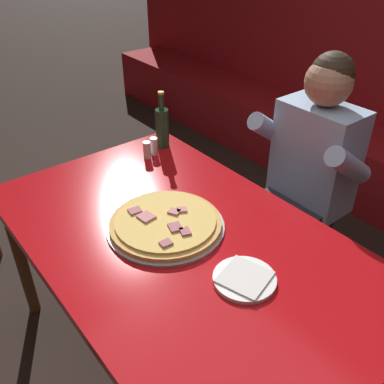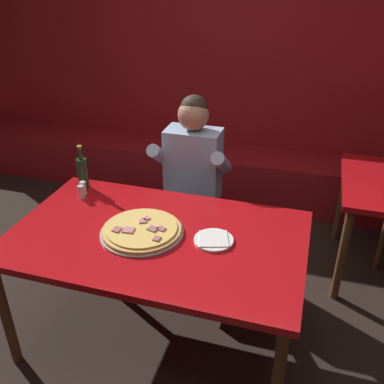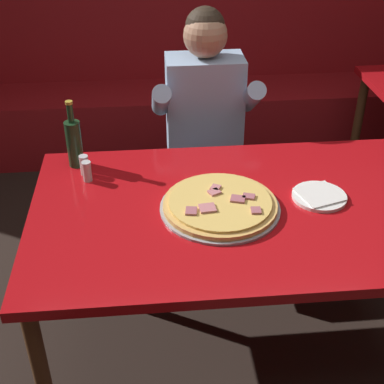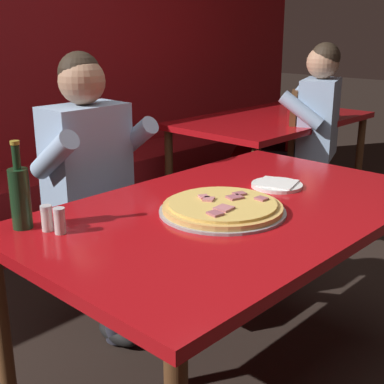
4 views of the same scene
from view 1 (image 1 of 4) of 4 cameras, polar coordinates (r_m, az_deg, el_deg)
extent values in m
plane|color=black|center=(2.15, -1.20, -21.55)|extent=(24.00, 24.00, 0.00)
cylinder|color=brown|center=(2.25, -21.88, -8.26)|extent=(0.06, 0.06, 0.71)
cylinder|color=brown|center=(2.52, -3.79, -0.80)|extent=(0.06, 0.06, 0.71)
cube|color=#B20F14|center=(1.61, -1.50, -6.52)|extent=(1.59, 0.97, 0.04)
cylinder|color=#9E9EA3|center=(1.65, -3.52, -4.56)|extent=(0.45, 0.45, 0.01)
cylinder|color=#DBA856|center=(1.64, -3.54, -4.17)|extent=(0.43, 0.43, 0.02)
cylinder|color=#E5BC5B|center=(1.63, -3.56, -3.78)|extent=(0.39, 0.39, 0.01)
cube|color=#A85B66|center=(1.68, -7.62, -2.48)|extent=(0.05, 0.05, 0.01)
cube|color=#A85B66|center=(1.56, -0.83, -5.24)|extent=(0.05, 0.05, 0.01)
cube|color=#A85B66|center=(1.51, -3.51, -6.81)|extent=(0.04, 0.04, 0.01)
cube|color=#A85B66|center=(1.58, -2.26, -4.69)|extent=(0.06, 0.06, 0.01)
cube|color=#C6757A|center=(1.64, -6.13, -3.30)|extent=(0.06, 0.06, 0.01)
cube|color=#C6757A|center=(1.66, -2.40, -2.61)|extent=(0.06, 0.05, 0.01)
cube|color=#C6757A|center=(1.67, -1.37, -2.36)|extent=(0.05, 0.05, 0.01)
cylinder|color=white|center=(1.44, 7.01, -11.43)|extent=(0.21, 0.21, 0.01)
cube|color=white|center=(1.43, 7.03, -11.15)|extent=(0.19, 0.19, 0.01)
cylinder|color=#19381E|center=(2.18, -3.98, 8.47)|extent=(0.07, 0.07, 0.20)
cylinder|color=#19381E|center=(2.13, -4.12, 11.89)|extent=(0.03, 0.03, 0.08)
cylinder|color=#B29933|center=(2.11, -4.17, 13.05)|extent=(0.03, 0.03, 0.01)
cylinder|color=silver|center=(2.10, -6.02, 5.42)|extent=(0.04, 0.04, 0.07)
cylinder|color=#28231E|center=(2.11, -5.99, 5.07)|extent=(0.03, 0.03, 0.04)
cylinder|color=silver|center=(2.08, -6.08, 6.46)|extent=(0.04, 0.04, 0.01)
cylinder|color=silver|center=(2.14, -5.08, 5.96)|extent=(0.04, 0.04, 0.07)
cylinder|color=#516B33|center=(2.15, -5.06, 5.62)|extent=(0.03, 0.03, 0.04)
cylinder|color=silver|center=(2.12, -5.14, 7.00)|extent=(0.04, 0.04, 0.01)
ellipsoid|color=black|center=(2.42, 7.08, -12.05)|extent=(0.11, 0.24, 0.09)
ellipsoid|color=black|center=(2.34, 10.62, -14.68)|extent=(0.11, 0.24, 0.09)
cylinder|color=#282833|center=(2.30, 7.40, -8.80)|extent=(0.11, 0.11, 0.43)
cylinder|color=#282833|center=(2.20, 11.11, -11.44)|extent=(0.11, 0.11, 0.43)
cube|color=#282833|center=(2.13, 11.73, -3.39)|extent=(0.34, 0.40, 0.12)
cube|color=#9EBCE0|center=(2.13, 16.12, 4.51)|extent=(0.38, 0.22, 0.52)
cylinder|color=#9EBCE0|center=(2.16, 10.53, 8.05)|extent=(0.09, 0.30, 0.25)
cylinder|color=#9EBCE0|center=(1.93, 20.13, 3.35)|extent=(0.09, 0.30, 0.25)
sphere|color=tan|center=(1.99, 17.76, 13.75)|extent=(0.21, 0.21, 0.21)
sphere|color=#2D2319|center=(1.99, 18.20, 14.76)|extent=(0.19, 0.19, 0.19)
camera|label=2|loc=(1.11, -118.45, 0.14)|focal=40.00mm
camera|label=3|loc=(1.62, -77.75, 13.43)|focal=50.00mm
camera|label=4|loc=(2.52, -49.29, 13.90)|focal=50.00mm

